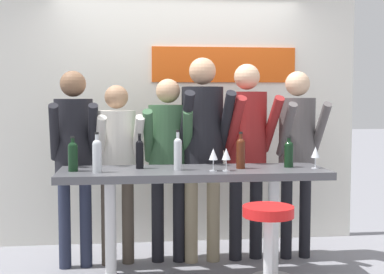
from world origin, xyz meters
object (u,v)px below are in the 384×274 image
Objects in this scene: person_center at (203,136)px; wine_bottle_3 at (241,152)px; wine_bottle_4 at (289,153)px; wine_bottle_5 at (178,152)px; wine_bottle_0 at (140,153)px; wine_bottle_2 at (97,154)px; person_center_left at (168,149)px; wine_bottle_1 at (73,155)px; person_right at (297,142)px; person_far_left at (74,146)px; person_center_right at (247,139)px; wine_glass_2 at (315,153)px; tasting_table at (193,187)px; bar_stool at (268,245)px; person_left at (117,154)px; wine_glass_0 at (226,155)px; wine_glass_1 at (213,155)px.

wine_bottle_3 is (0.23, -0.56, -0.09)m from person_center.
wine_bottle_4 is 0.92m from wine_bottle_5.
wine_bottle_2 is (-0.33, -0.19, 0.01)m from wine_bottle_0.
person_center_left reaches higher than wine_bottle_4.
wine_bottle_1 is (-0.52, -0.10, -0.00)m from wine_bottle_0.
wine_bottle_1 is (-1.97, -0.59, -0.03)m from person_right.
person_center_right reaches higher than person_far_left.
wine_bottle_3 is at bearing 174.30° from wine_glass_2.
wine_bottle_0 reaches higher than tasting_table.
wine_bottle_0 is at bearing 134.62° from bar_stool.
wine_bottle_2 reaches higher than wine_glass_2.
person_center reaches higher than wine_bottle_1.
person_right is 1.54m from wine_bottle_0.
person_far_left reaches higher than person_left.
wine_bottle_1 is at bearing -169.11° from wine_bottle_0.
person_right is 9.84× the size of wine_glass_2.
wine_bottle_5 is 1.79× the size of wine_glass_0.
wine_bottle_5 is at bearing 167.76° from wine_glass_0.
person_center_left reaches higher than wine_glass_2.
wine_bottle_2 is (-0.13, -0.68, 0.07)m from person_left.
wine_glass_0 is at bearing -17.41° from wine_bottle_0.
person_far_left is at bearing 158.97° from wine_bottle_3.
tasting_table is 1.23× the size of person_far_left.
person_center_right reaches higher than wine_glass_0.
wine_glass_0 reaches higher than tasting_table.
person_right is 6.88× the size of wine_bottle_4.
tasting_table is at bearing 176.02° from wine_glass_2.
wine_bottle_0 reaches higher than wine_bottle_4.
person_center_right is at bearing 0.72° from person_center.
wine_bottle_4 is at bearing 4.66° from wine_bottle_3.
bar_stool is at bearing -82.80° from person_center.
wine_bottle_5 is at bearing -154.70° from person_right.
wine_bottle_3 reaches higher than wine_glass_2.
wine_bottle_1 is at bearing 174.48° from wine_glass_1.
person_center_left is at bearing 112.83° from bar_stool.
wine_glass_1 is at bearing -40.45° from tasting_table.
wine_bottle_5 is 1.79× the size of wine_glass_2.
person_far_left is 0.83m from person_center_left.
person_left reaches higher than wine_bottle_0.
person_far_left is at bearing -169.72° from person_center_left.
bar_stool is 1.45m from wine_bottle_2.
wine_glass_0 is at bearing -123.13° from person_center_right.
tasting_table is 0.81m from wine_bottle_2.
wine_bottle_4 is (0.95, -0.57, 0.02)m from person_center_left.
person_far_left is at bearing 164.48° from wine_bottle_4.
person_left is at bearing 111.31° from wine_bottle_0.
wine_bottle_1 is at bearing 178.45° from wine_glass_2.
person_right reaches higher than wine_glass_0.
person_right reaches higher than tasting_table.
wine_bottle_0 is (-1.46, -0.49, -0.03)m from person_right.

